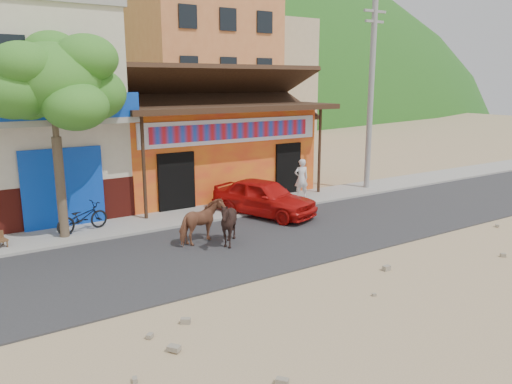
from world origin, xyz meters
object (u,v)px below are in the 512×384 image
Objects in this scene: cow_tan at (202,222)px; cow_dark at (228,223)px; red_car at (264,197)px; pedestrian at (301,179)px; scooter at (82,218)px; utility_pole at (371,95)px; tree at (56,137)px.

cow_dark is at bearing -160.59° from cow_tan.
red_car is 2.79m from pedestrian.
pedestrian is (8.50, -0.08, 0.34)m from scooter.
scooter is (-2.72, 2.80, -0.10)m from cow_tan.
scooter is at bearing 147.14° from red_car.
utility_pole is 4.90m from pedestrian.
tree is 3.80× the size of pedestrian.
tree reaches higher than cow_tan.
utility_pole is 4.70× the size of scooter.
red_car is at bearing 39.00° from pedestrian.
pedestrian is (5.78, 2.72, 0.24)m from cow_tan.
pedestrian reaches higher than cow_tan.
cow_dark is 6.26m from pedestrian.
tree is at bearing 92.56° from scooter.
cow_dark is 4.73m from scooter.
cow_dark is at bearing 47.61° from pedestrian.
cow_tan is (3.32, -2.59, -2.45)m from tree.
cow_tan is 0.94× the size of pedestrian.
red_car is 2.25× the size of scooter.
tree reaches higher than red_car.
utility_pole is 12.71m from scooter.
tree reaches higher than cow_dark.
cow_dark is at bearing -40.23° from tree.
cow_dark is (0.51, -0.65, 0.04)m from cow_tan.
tree is 4.03× the size of cow_tan.
tree is 0.75× the size of utility_pole.
utility_pole is at bearing -163.94° from pedestrian.
tree is 12.84m from utility_pole.
scooter is at bearing 25.25° from cow_tan.
tree is 2.63m from scooter.
red_car is (6.56, -1.00, -2.43)m from tree.
utility_pole is 5.07× the size of pedestrian.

